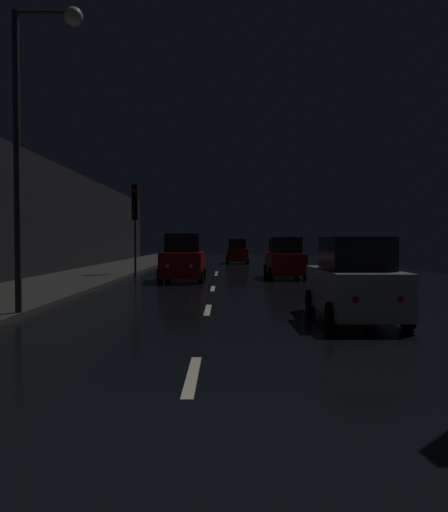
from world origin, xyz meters
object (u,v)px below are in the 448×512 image
Objects in this scene: traffic_light_far_left at (133,210)px; streetlamp_overhead at (33,114)px; car_approaching_headlights at (181,259)px; car_distant_taillights at (235,252)px; car_parked_right_near at (352,282)px; car_parked_right_far at (283,259)px.

traffic_light_far_left is 15.28m from streetlamp_overhead.
car_approaching_headlights is 1.09× the size of car_distant_taillights.
streetlamp_overhead is 31.39m from car_distant_taillights.
traffic_light_far_left is 17.53m from car_parked_right_near.
car_approaching_headlights is at bearing 43.23° from traffic_light_far_left.
car_parked_right_near is (0.00, -13.90, -0.04)m from car_parked_right_far.
traffic_light_far_left is 8.46m from car_parked_right_far.
streetlamp_overhead reaches higher than car_parked_right_near.
car_distant_taillights is at bearing 79.56° from streetlamp_overhead.
streetlamp_overhead reaches higher than car_parked_right_far.
car_parked_right_near is at bearing -1.62° from streetlamp_overhead.
car_parked_right_near is (7.89, -15.43, -2.66)m from traffic_light_far_left.
car_approaching_headlights is at bearing 77.58° from streetlamp_overhead.
car_distant_taillights is 0.99× the size of car_parked_right_far.
streetlamp_overhead reaches higher than traffic_light_far_left.
car_distant_taillights is 1.03× the size of car_parked_right_near.
traffic_light_far_left is at bearing 90.94° from streetlamp_overhead.
streetlamp_overhead is at bearing -12.42° from car_approaching_headlights.
car_distant_taillights is 30.90m from car_parked_right_near.
streetlamp_overhead is at bearing 88.38° from car_parked_right_near.
car_distant_taillights is (5.89, 15.41, -2.63)m from traffic_light_far_left.
car_distant_taillights reaches higher than car_parked_right_near.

